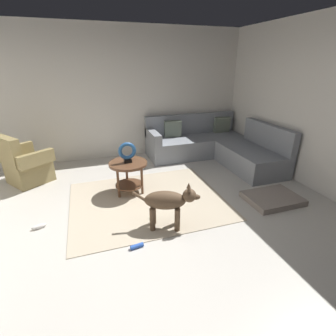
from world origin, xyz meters
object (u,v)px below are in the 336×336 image
dog (168,202)px  dog_toy_bone (39,227)px  side_table (128,170)px  armchair (25,165)px  torus_sculpture (127,152)px  dog_bed_mat (273,198)px  dog_toy_rope (137,246)px  sectional_couch (214,146)px  dog_toy_ball (153,216)px

dog → dog_toy_bone: 1.71m
side_table → dog_toy_bone: (-1.29, -0.59, -0.39)m
armchair → dog: size_ratio=1.23×
torus_sculpture → dog: bearing=-74.2°
dog_bed_mat → dog_toy_rope: bearing=-170.1°
dog_toy_rope → torus_sculpture: bearing=83.1°
sectional_couch → torus_sculpture: size_ratio=6.90×
dog → dog_toy_rope: size_ratio=5.28×
side_table → torus_sculpture: bearing=-82.9°
torus_sculpture → dog_toy_ball: 1.09m
dog_bed_mat → dog_toy_bone: 3.35m
dog_toy_ball → armchair: bearing=135.1°
torus_sculpture → dog_toy_bone: bearing=-155.6°
dog → sectional_couch: bearing=160.0°
dog_toy_ball → dog: bearing=-60.6°
armchair → torus_sculpture: size_ratio=3.07×
side_table → torus_sculpture: torus_sculpture is taller
sectional_couch → side_table: size_ratio=3.75×
armchair → torus_sculpture: 1.95m
dog_bed_mat → dog_toy_bone: dog_bed_mat is taller
torus_sculpture → dog: (0.31, -1.09, -0.33)m
dog_toy_rope → dog_toy_bone: bearing=146.0°
sectional_couch → dog_toy_rope: bearing=-133.6°
sectional_couch → dog_toy_ball: size_ratio=30.23×
dog_bed_mat → dog_toy_bone: size_ratio=4.44×
sectional_couch → dog: bearing=-130.1°
sectional_couch → dog: 2.71m
torus_sculpture → dog_toy_rope: size_ratio=2.12×
dog → dog_toy_bone: (-1.59, 0.50, -0.35)m
side_table → dog_toy_rope: size_ratio=3.89×
dog_bed_mat → dog_toy_ball: dog_bed_mat is taller
sectional_couch → torus_sculpture: bearing=-154.4°
dog_toy_ball → side_table: bearing=101.3°
sectional_couch → dog: size_ratio=2.77×
armchair → dog_toy_ball: 2.57m
dog_toy_bone → dog: bearing=-17.4°
dog_bed_mat → side_table: bearing=154.9°
armchair → side_table: armchair is taller
armchair → dog_bed_mat: bearing=26.3°
torus_sculpture → dog_toy_ball: (0.17, -0.84, -0.67)m
dog → torus_sculpture: bearing=-144.1°
dog_bed_mat → dog_toy_rope: dog_bed_mat is taller
side_table → dog_toy_ball: side_table is taller
armchair → dog_toy_rope: bearing=-3.5°
torus_sculpture → dog_toy_rope: 1.52m
dog → dog_toy_rope: 0.64m
torus_sculpture → dog_toy_rope: bearing=-96.9°
sectional_couch → torus_sculpture: (-2.05, -0.98, 0.42)m
armchair → dog_toy_bone: armchair is taller
sectional_couch → armchair: bearing=-179.7°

